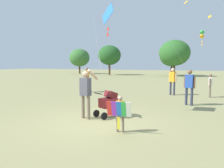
{
  "coord_description": "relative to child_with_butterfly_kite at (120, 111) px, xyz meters",
  "views": [
    {
      "loc": [
        3.3,
        -6.6,
        2.07
      ],
      "look_at": [
        0.37,
        0.7,
        1.3
      ],
      "focal_mm": 33.46,
      "sensor_mm": 36.0,
      "label": 1
    }
  ],
  "objects": [
    {
      "name": "stroller",
      "position": [
        -1.04,
        1.59,
        -0.06
      ],
      "size": [
        0.85,
        1.08,
        1.03
      ],
      "color": "black",
      "rests_on": "ground"
    },
    {
      "name": "child_with_butterfly_kite",
      "position": [
        0.0,
        0.0,
        0.0
      ],
      "size": [
        0.74,
        0.39,
        1.11
      ],
      "color": "#7F705B",
      "rests_on": "ground"
    },
    {
      "name": "person_red_shirt",
      "position": [
        1.8,
        5.19,
        0.38
      ],
      "size": [
        0.54,
        0.35,
        1.77
      ],
      "color": "#33384C",
      "rests_on": "ground"
    },
    {
      "name": "kite_adult_black",
      "position": [
        -1.32,
        2.17,
        3.33
      ],
      "size": [
        0.8,
        1.4,
        4.58
      ],
      "color": "blue",
      "rests_on": "ground"
    },
    {
      "name": "ground_plane",
      "position": [
        -1.24,
        0.82,
        -0.66
      ],
      "size": [
        120.0,
        120.0,
        0.0
      ],
      "primitive_type": "plane",
      "color": "#938E5B"
    },
    {
      "name": "treeline_distant",
      "position": [
        4.71,
        30.96,
        3.06
      ],
      "size": [
        41.95,
        6.79,
        6.41
      ],
      "color": "brown",
      "rests_on": "ground"
    },
    {
      "name": "kite_green_novelty",
      "position": [
        2.36,
        10.49,
        3.42
      ],
      "size": [
        2.39,
        1.82,
        4.41
      ],
      "color": "green",
      "rests_on": "ground"
    },
    {
      "name": "person_back_turned",
      "position": [
        0.67,
        8.39,
        0.38
      ],
      "size": [
        0.51,
        0.39,
        1.78
      ],
      "color": "#33384C",
      "rests_on": "ground"
    },
    {
      "name": "person_adult_flyer",
      "position": [
        -1.73,
        1.02,
        0.42
      ],
      "size": [
        0.66,
        0.54,
        1.87
      ],
      "color": "#7F705B",
      "rests_on": "ground"
    },
    {
      "name": "person_couple_left",
      "position": [
        -5.23,
        7.55,
        0.39
      ],
      "size": [
        0.41,
        0.49,
        1.78
      ],
      "color": "#33384C",
      "rests_on": "ground"
    },
    {
      "name": "person_kid_running",
      "position": [
        2.92,
        8.26,
        0.18
      ],
      "size": [
        0.23,
        0.46,
        1.44
      ],
      "color": "#7F705B",
      "rests_on": "ground"
    }
  ]
}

